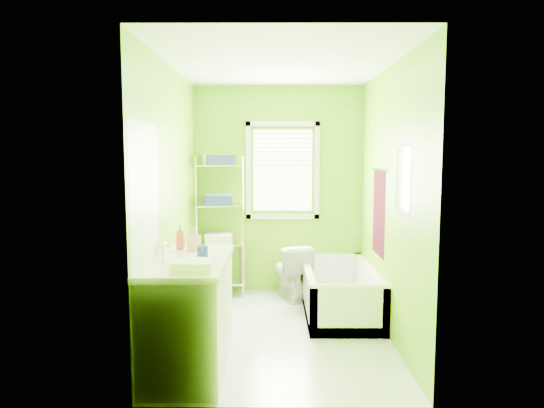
{
  "coord_description": "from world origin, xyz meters",
  "views": [
    {
      "loc": [
        -0.06,
        -4.66,
        1.77
      ],
      "look_at": [
        -0.08,
        0.25,
        1.25
      ],
      "focal_mm": 32.0,
      "sensor_mm": 36.0,
      "label": 1
    }
  ],
  "objects_px": {
    "toilet": "(291,271)",
    "wire_shelf_unit": "(220,210)",
    "bathtub": "(339,297)",
    "vanity": "(190,310)"
  },
  "relations": [
    {
      "from": "toilet",
      "to": "wire_shelf_unit",
      "type": "height_order",
      "value": "wire_shelf_unit"
    },
    {
      "from": "bathtub",
      "to": "wire_shelf_unit",
      "type": "distance_m",
      "value": 1.79
    },
    {
      "from": "bathtub",
      "to": "vanity",
      "type": "relative_size",
      "value": 1.35
    },
    {
      "from": "vanity",
      "to": "toilet",
      "type": "bearing_deg",
      "value": 65.16
    },
    {
      "from": "toilet",
      "to": "wire_shelf_unit",
      "type": "bearing_deg",
      "value": -26.69
    },
    {
      "from": "toilet",
      "to": "wire_shelf_unit",
      "type": "relative_size",
      "value": 0.39
    },
    {
      "from": "bathtub",
      "to": "wire_shelf_unit",
      "type": "xyz_separation_m",
      "value": [
        -1.4,
        0.66,
        0.9
      ]
    },
    {
      "from": "bathtub",
      "to": "vanity",
      "type": "bearing_deg",
      "value": -135.01
    },
    {
      "from": "toilet",
      "to": "wire_shelf_unit",
      "type": "distance_m",
      "value": 1.15
    },
    {
      "from": "bathtub",
      "to": "toilet",
      "type": "bearing_deg",
      "value": 134.97
    }
  ]
}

